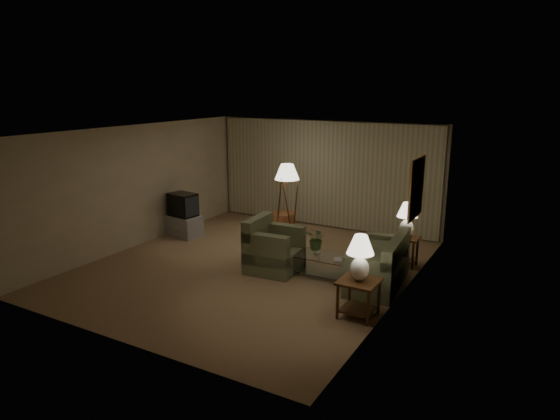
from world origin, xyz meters
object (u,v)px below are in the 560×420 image
(side_table_near, at_px, (359,291))
(ottoman, at_px, (283,221))
(sofa, at_px, (378,266))
(armchair, at_px, (274,250))
(table_lamp_near, at_px, (360,254))
(table_lamp_far, at_px, (407,217))
(floor_lamp, at_px, (287,200))
(coffee_table, at_px, (323,263))
(tv_cabinet, at_px, (184,226))
(side_table_far, at_px, (405,247))
(crt_tv, at_px, (183,205))
(vase, at_px, (317,251))

(side_table_near, relative_size, ottoman, 0.95)
(sofa, distance_m, side_table_near, 1.36)
(armchair, relative_size, table_lamp_near, 1.55)
(table_lamp_far, bearing_deg, floor_lamp, 170.18)
(coffee_table, distance_m, floor_lamp, 2.68)
(armchair, height_order, tv_cabinet, armchair)
(table_lamp_far, relative_size, floor_lamp, 0.40)
(floor_lamp, bearing_deg, side_table_far, -9.82)
(sofa, distance_m, side_table_far, 1.26)
(armchair, bearing_deg, floor_lamp, 17.66)
(crt_tv, bearing_deg, side_table_far, 14.91)
(side_table_far, bearing_deg, vase, -134.36)
(armchair, xyz_separation_m, side_table_far, (2.15, 1.51, -0.01))
(armchair, distance_m, table_lamp_far, 2.69)
(crt_tv, relative_size, vase, 4.61)
(table_lamp_far, bearing_deg, coffee_table, -130.91)
(sofa, distance_m, coffee_table, 1.03)
(table_lamp_near, xyz_separation_m, table_lamp_far, (-0.00, 2.60, -0.02))
(sofa, bearing_deg, floor_lamp, -127.00)
(table_lamp_near, xyz_separation_m, ottoman, (-3.42, 3.69, -0.82))
(sofa, height_order, tv_cabinet, sofa)
(sofa, relative_size, armchair, 1.59)
(coffee_table, bearing_deg, crt_tv, 169.33)
(armchair, height_order, coffee_table, armchair)
(floor_lamp, bearing_deg, table_lamp_near, -46.28)
(ottoman, bearing_deg, floor_lamp, -52.59)
(floor_lamp, bearing_deg, side_table_near, -46.28)
(tv_cabinet, bearing_deg, table_lamp_near, -12.70)
(armchair, relative_size, coffee_table, 0.97)
(armchair, relative_size, tv_cabinet, 1.25)
(table_lamp_near, relative_size, ottoman, 1.17)
(coffee_table, bearing_deg, side_table_far, 49.09)
(sofa, height_order, side_table_near, sofa)
(table_lamp_far, relative_size, coffee_table, 0.60)
(sofa, relative_size, table_lamp_far, 2.57)
(sofa, relative_size, floor_lamp, 1.02)
(crt_tv, distance_m, ottoman, 2.51)
(side_table_far, xyz_separation_m, floor_lamp, (-2.98, 0.52, 0.52))
(coffee_table, relative_size, ottoman, 1.86)
(armchair, relative_size, vase, 7.48)
(side_table_near, relative_size, side_table_far, 1.00)
(sofa, xyz_separation_m, side_table_near, (0.15, -1.35, 0.05))
(side_table_near, bearing_deg, sofa, 96.34)
(table_lamp_far, xyz_separation_m, tv_cabinet, (-5.20, -0.59, -0.77))
(table_lamp_far, bearing_deg, vase, -134.36)
(floor_lamp, relative_size, vase, 11.66)
(side_table_near, relative_size, floor_lamp, 0.34)
(tv_cabinet, relative_size, vase, 6.00)
(tv_cabinet, bearing_deg, crt_tv, 0.00)
(tv_cabinet, relative_size, ottoman, 1.44)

